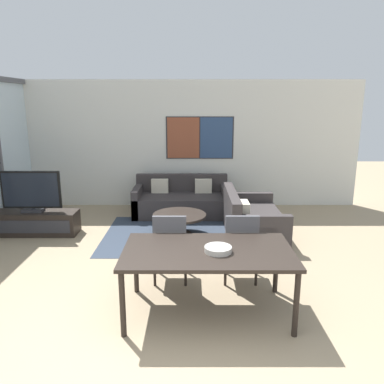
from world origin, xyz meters
name	(u,v)px	position (x,y,z in m)	size (l,w,h in m)	color
ground_plane	(169,379)	(0.00, 0.00, 0.00)	(24.00, 24.00, 0.00)	#9E896B
wall_back	(185,144)	(0.01, 5.62, 1.41)	(7.88, 0.09, 2.80)	silver
area_rug	(181,235)	(-0.01, 3.60, 0.00)	(2.68, 2.11, 0.01)	#333D4C
tv_console	(36,223)	(-2.64, 3.66, 0.21)	(1.55, 0.47, 0.42)	black
television	(33,192)	(-2.64, 3.66, 0.78)	(1.05, 0.20, 0.74)	#2D2D33
sofa_main	(183,201)	(-0.01, 4.93, 0.27)	(1.98, 0.96, 0.79)	#383333
sofa_side	(251,221)	(1.23, 3.60, 0.27)	(0.96, 1.64, 0.79)	#383333
coffee_table	(181,219)	(-0.01, 3.60, 0.29)	(0.95, 0.95, 0.39)	black
dining_table	(209,255)	(0.38, 1.08, 0.69)	(1.87, 1.04, 0.76)	black
dining_chair_left	(172,244)	(-0.07, 1.81, 0.53)	(0.46, 0.46, 0.95)	#4C4C51
dining_chair_centre	(242,244)	(0.84, 1.82, 0.53)	(0.46, 0.46, 0.95)	#4C4C51
fruit_bowl	(220,249)	(0.49, 1.01, 0.79)	(0.30, 0.30, 0.06)	#B7B2A8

